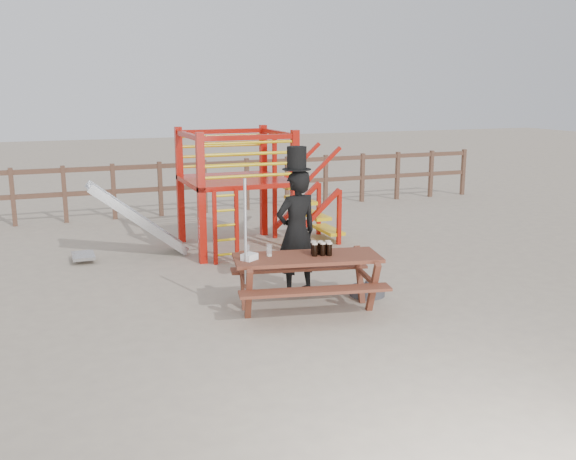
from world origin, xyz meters
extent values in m
plane|color=tan|center=(0.00, 0.00, 0.00)|extent=(60.00, 60.00, 0.00)
cube|color=brown|center=(0.00, 7.00, 1.10)|extent=(15.00, 0.06, 0.10)
cube|color=brown|center=(0.00, 7.00, 0.60)|extent=(15.00, 0.06, 0.10)
cube|color=brown|center=(-3.50, 7.00, 0.60)|extent=(0.09, 0.09, 1.20)
cube|color=brown|center=(-2.50, 7.00, 0.60)|extent=(0.09, 0.09, 1.20)
cube|color=brown|center=(-1.50, 7.00, 0.60)|extent=(0.09, 0.09, 1.20)
cube|color=brown|center=(-0.50, 7.00, 0.60)|extent=(0.09, 0.09, 1.20)
cube|color=brown|center=(0.50, 7.00, 0.60)|extent=(0.09, 0.09, 1.20)
cube|color=brown|center=(1.50, 7.00, 0.60)|extent=(0.09, 0.09, 1.20)
cube|color=brown|center=(2.50, 7.00, 0.60)|extent=(0.09, 0.09, 1.20)
cube|color=brown|center=(3.50, 7.00, 0.60)|extent=(0.09, 0.09, 1.20)
cube|color=brown|center=(4.50, 7.00, 0.60)|extent=(0.09, 0.09, 1.20)
cube|color=brown|center=(5.50, 7.00, 0.60)|extent=(0.09, 0.09, 1.20)
cube|color=brown|center=(6.50, 7.00, 0.60)|extent=(0.09, 0.09, 1.20)
cube|color=brown|center=(7.50, 7.00, 0.60)|extent=(0.09, 0.09, 1.20)
cube|color=#AE150B|center=(-0.60, 2.80, 1.05)|extent=(0.12, 0.12, 2.10)
cube|color=#AE150B|center=(1.00, 2.80, 1.05)|extent=(0.12, 0.12, 2.10)
cube|color=#AE150B|center=(-0.60, 4.40, 1.05)|extent=(0.12, 0.12, 2.10)
cube|color=#AE150B|center=(1.00, 4.40, 1.05)|extent=(0.12, 0.12, 2.10)
cube|color=#AE150B|center=(0.20, 3.60, 1.20)|extent=(1.72, 1.72, 0.08)
cube|color=#AE150B|center=(0.20, 2.80, 2.00)|extent=(1.60, 0.08, 0.08)
cube|color=#AE150B|center=(0.20, 4.40, 2.00)|extent=(1.60, 0.08, 0.08)
cube|color=#AE150B|center=(-0.60, 3.60, 2.00)|extent=(0.08, 1.60, 0.08)
cube|color=#AE150B|center=(1.00, 3.60, 2.00)|extent=(0.08, 1.60, 0.08)
cylinder|color=yellow|center=(0.20, 2.80, 1.38)|extent=(1.50, 0.05, 0.05)
cylinder|color=yellow|center=(0.20, 4.40, 1.38)|extent=(1.50, 0.05, 0.05)
cylinder|color=yellow|center=(0.20, 2.80, 1.56)|extent=(1.50, 0.05, 0.05)
cylinder|color=yellow|center=(0.20, 4.40, 1.56)|extent=(1.50, 0.05, 0.05)
cylinder|color=yellow|center=(0.20, 2.80, 1.74)|extent=(1.50, 0.05, 0.05)
cylinder|color=yellow|center=(0.20, 4.40, 1.74)|extent=(1.50, 0.05, 0.05)
cylinder|color=yellow|center=(0.20, 2.80, 1.92)|extent=(1.50, 0.05, 0.05)
cylinder|color=yellow|center=(0.20, 4.40, 1.92)|extent=(1.50, 0.05, 0.05)
cube|color=#AE150B|center=(-0.43, 2.65, 0.60)|extent=(0.06, 0.06, 1.20)
cube|color=#AE150B|center=(-0.07, 2.65, 0.60)|extent=(0.06, 0.06, 1.20)
cylinder|color=yellow|center=(-0.25, 2.65, 0.15)|extent=(0.36, 0.04, 0.04)
cylinder|color=yellow|center=(-0.25, 2.65, 0.39)|extent=(0.36, 0.04, 0.04)
cylinder|color=yellow|center=(-0.25, 2.65, 0.63)|extent=(0.36, 0.04, 0.04)
cylinder|color=yellow|center=(-0.25, 2.65, 0.87)|extent=(0.36, 0.04, 0.04)
cylinder|color=yellow|center=(-0.25, 2.65, 1.11)|extent=(0.36, 0.04, 0.04)
cube|color=yellow|center=(1.15, 3.60, 1.08)|extent=(0.30, 0.90, 0.06)
cube|color=yellow|center=(1.43, 3.60, 0.78)|extent=(0.30, 0.90, 0.06)
cube|color=yellow|center=(1.71, 3.60, 0.48)|extent=(0.30, 0.90, 0.06)
cube|color=yellow|center=(1.99, 3.60, 0.18)|extent=(0.30, 0.90, 0.06)
cube|color=#AE150B|center=(1.55, 3.15, 0.60)|extent=(0.95, 0.08, 0.86)
cube|color=#AE150B|center=(1.55, 4.05, 0.60)|extent=(0.95, 0.08, 0.86)
cube|color=#BABDC2|center=(-1.50, 3.60, 0.62)|extent=(1.53, 0.55, 1.21)
cube|color=#BABDC2|center=(-1.50, 3.33, 0.66)|extent=(1.58, 0.04, 1.28)
cube|color=#BABDC2|center=(-1.50, 3.87, 0.66)|extent=(1.58, 0.04, 1.28)
cube|color=#BABDC2|center=(-2.40, 3.60, 0.10)|extent=(0.35, 0.55, 0.05)
cube|color=maroon|center=(0.09, 0.13, 0.69)|extent=(1.93, 1.03, 0.05)
cube|color=maroon|center=(-0.01, -0.37, 0.41)|extent=(1.85, 0.61, 0.04)
cube|color=maroon|center=(0.19, 0.62, 0.41)|extent=(1.85, 0.61, 0.04)
cube|color=maroon|center=(-0.67, 0.28, 0.33)|extent=(0.29, 1.09, 0.66)
cube|color=maroon|center=(0.85, -0.02, 0.33)|extent=(0.29, 1.09, 0.66)
imported|color=black|center=(0.23, 0.83, 0.86)|extent=(0.69, 0.52, 1.71)
cube|color=#0C8E33|center=(0.20, 0.96, 1.06)|extent=(0.07, 0.03, 0.40)
cylinder|color=black|center=(0.23, 0.83, 1.72)|extent=(0.39, 0.39, 0.01)
cylinder|color=black|center=(0.23, 0.83, 1.87)|extent=(0.26, 0.26, 0.30)
cube|color=white|center=(0.20, 0.96, 1.97)|extent=(0.14, 0.03, 0.03)
cylinder|color=#B2B2B7|center=(-0.71, 0.16, 0.86)|extent=(0.04, 0.04, 1.73)
cylinder|color=#37373C|center=(1.09, 0.37, 0.06)|extent=(0.48, 0.48, 0.11)
cylinder|color=#37373C|center=(1.09, 0.37, 0.16)|extent=(0.06, 0.06, 0.09)
cube|color=white|center=(-0.64, 0.21, 0.75)|extent=(0.23, 0.22, 0.08)
cylinder|color=black|center=(0.18, 0.09, 0.78)|extent=(0.07, 0.07, 0.15)
cylinder|color=beige|center=(0.18, 0.09, 0.87)|extent=(0.07, 0.07, 0.02)
cylinder|color=black|center=(0.28, 0.08, 0.78)|extent=(0.07, 0.07, 0.15)
cylinder|color=beige|center=(0.28, 0.08, 0.87)|extent=(0.07, 0.07, 0.02)
cylinder|color=black|center=(0.36, 0.05, 0.78)|extent=(0.07, 0.07, 0.15)
cylinder|color=beige|center=(0.36, 0.05, 0.87)|extent=(0.07, 0.07, 0.02)
cylinder|color=black|center=(0.20, 0.18, 0.78)|extent=(0.07, 0.07, 0.15)
cylinder|color=beige|center=(0.20, 0.18, 0.87)|extent=(0.07, 0.07, 0.02)
cylinder|color=black|center=(0.28, 0.15, 0.78)|extent=(0.07, 0.07, 0.15)
cylinder|color=beige|center=(0.28, 0.15, 0.87)|extent=(0.07, 0.07, 0.02)
cylinder|color=black|center=(0.38, 0.14, 0.78)|extent=(0.07, 0.07, 0.15)
cylinder|color=beige|center=(0.38, 0.14, 0.87)|extent=(0.07, 0.07, 0.02)
cylinder|color=silver|center=(-0.35, 0.30, 0.78)|extent=(0.07, 0.07, 0.15)
cylinder|color=beige|center=(-0.35, 0.30, 0.72)|extent=(0.06, 0.06, 0.02)
cylinder|color=silver|center=(-0.62, 0.39, 0.78)|extent=(0.07, 0.07, 0.15)
cylinder|color=beige|center=(-0.62, 0.39, 0.72)|extent=(0.06, 0.06, 0.02)
camera|label=1|loc=(-2.97, -7.03, 2.77)|focal=40.00mm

